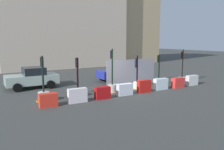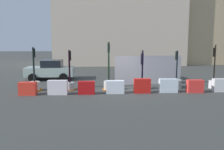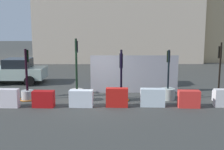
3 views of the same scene
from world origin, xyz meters
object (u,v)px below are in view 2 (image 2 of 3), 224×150
(traffic_light_4, at_px, (176,82))
(traffic_light_0, at_px, (35,84))
(construction_barrier_5, at_px, (168,86))
(traffic_light_1, at_px, (70,83))
(traffic_light_3, at_px, (142,82))
(construction_barrier_3, at_px, (115,87))
(construction_barrier_2, at_px, (87,88))
(construction_barrier_6, at_px, (195,86))
(car_silver_hatchback, at_px, (51,70))
(construction_barrier_1, at_px, (58,87))
(traffic_light_2, at_px, (109,82))
(construction_barrier_0, at_px, (28,89))
(car_blue_estate, at_px, (143,70))
(construction_barrier_4, at_px, (142,86))
(construction_barrier_7, at_px, (221,85))
(traffic_light_5, at_px, (213,81))

(traffic_light_4, bearing_deg, traffic_light_0, -179.61)
(construction_barrier_5, bearing_deg, traffic_light_1, 168.46)
(traffic_light_3, height_order, construction_barrier_3, traffic_light_3)
(construction_barrier_2, height_order, construction_barrier_6, construction_barrier_6)
(car_silver_hatchback, bearing_deg, construction_barrier_5, -34.78)
(construction_barrier_1, bearing_deg, traffic_light_4, 10.14)
(construction_barrier_5, bearing_deg, construction_barrier_2, -178.98)
(car_silver_hatchback, bearing_deg, traffic_light_3, -34.23)
(traffic_light_0, relative_size, traffic_light_2, 0.89)
(construction_barrier_5, height_order, car_silver_hatchback, car_silver_hatchback)
(traffic_light_4, bearing_deg, traffic_light_1, -179.84)
(traffic_light_0, xyz_separation_m, traffic_light_4, (9.35, 0.06, -0.01))
(construction_barrier_2, bearing_deg, car_silver_hatchback, 118.35)
(construction_barrier_0, bearing_deg, traffic_light_4, 8.21)
(car_blue_estate, bearing_deg, car_silver_hatchback, 174.15)
(construction_barrier_2, bearing_deg, construction_barrier_3, 1.19)
(traffic_light_0, xyz_separation_m, car_blue_estate, (7.81, 3.66, 0.39))
(traffic_light_1, height_order, construction_barrier_2, traffic_light_1)
(traffic_light_2, xyz_separation_m, construction_barrier_4, (1.97, -1.12, -0.05))
(traffic_light_1, bearing_deg, construction_barrier_7, -7.91)
(traffic_light_5, xyz_separation_m, car_silver_hatchback, (-11.59, 4.58, 0.29))
(car_silver_hatchback, bearing_deg, construction_barrier_0, -93.43)
(traffic_light_5, relative_size, construction_barrier_2, 2.90)
(traffic_light_1, height_order, construction_barrier_6, traffic_light_1)
(traffic_light_1, distance_m, traffic_light_4, 7.11)
(construction_barrier_7, bearing_deg, traffic_light_5, 85.98)
(construction_barrier_0, bearing_deg, construction_barrier_6, -0.42)
(traffic_light_4, bearing_deg, traffic_light_2, -177.14)
(car_silver_hatchback, relative_size, car_blue_estate, 0.98)
(traffic_light_3, xyz_separation_m, car_silver_hatchback, (-6.71, 4.57, 0.32))
(construction_barrier_5, relative_size, construction_barrier_7, 1.08)
(traffic_light_4, height_order, construction_barrier_3, traffic_light_4)
(traffic_light_0, height_order, construction_barrier_2, traffic_light_0)
(car_silver_hatchback, bearing_deg, construction_barrier_2, -61.65)
(construction_barrier_1, bearing_deg, construction_barrier_7, 0.18)
(traffic_light_3, bearing_deg, traffic_light_0, 178.92)
(construction_barrier_3, height_order, construction_barrier_4, construction_barrier_4)
(car_blue_estate, bearing_deg, traffic_light_4, -66.81)
(construction_barrier_1, bearing_deg, traffic_light_1, 66.60)
(traffic_light_3, relative_size, traffic_light_4, 1.01)
(traffic_light_4, distance_m, construction_barrier_7, 2.77)
(traffic_light_3, xyz_separation_m, construction_barrier_3, (-1.89, -1.14, -0.07))
(traffic_light_1, distance_m, traffic_light_5, 9.61)
(traffic_light_1, xyz_separation_m, car_silver_hatchback, (-1.98, 4.39, 0.32))
(construction_barrier_6, relative_size, car_blue_estate, 0.25)
(construction_barrier_6, distance_m, car_silver_hatchback, 11.38)
(construction_barrier_1, height_order, construction_barrier_5, construction_barrier_1)
(construction_barrier_6, bearing_deg, car_blue_estate, 113.86)
(traffic_light_0, relative_size, traffic_light_5, 0.95)
(traffic_light_0, height_order, construction_barrier_3, traffic_light_0)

